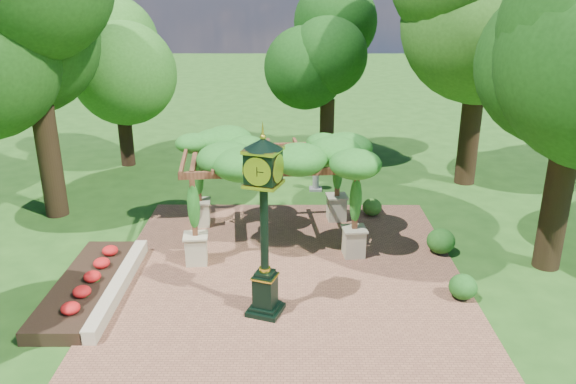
{
  "coord_description": "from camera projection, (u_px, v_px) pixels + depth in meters",
  "views": [
    {
      "loc": [
        0.07,
        -12.96,
        7.83
      ],
      "look_at": [
        0.0,
        2.5,
        2.2
      ],
      "focal_mm": 35.0,
      "sensor_mm": 36.0,
      "label": 1
    }
  ],
  "objects": [
    {
      "name": "border_wall",
      "position": [
        119.0,
        286.0,
        15.28
      ],
      "size": [
        0.35,
        5.0,
        0.4
      ],
      "primitive_type": "cube",
      "color": "#C6B793",
      "rests_on": "ground"
    },
    {
      "name": "tree_west_near",
      "position": [
        28.0,
        13.0,
        18.21
      ],
      "size": [
        5.11,
        5.11,
        10.29
      ],
      "color": "#302113",
      "rests_on": "ground"
    },
    {
      "name": "brick_plaza",
      "position": [
        288.0,
        283.0,
        15.79
      ],
      "size": [
        10.0,
        12.0,
        0.04
      ],
      "primitive_type": "cube",
      "color": "brown",
      "rests_on": "ground"
    },
    {
      "name": "shrub_mid",
      "position": [
        441.0,
        241.0,
        17.43
      ],
      "size": [
        0.96,
        0.96,
        0.79
      ],
      "primitive_type": "ellipsoid",
      "rotation": [
        0.0,
        0.0,
        -0.11
      ],
      "color": "#1D5016",
      "rests_on": "brick_plaza"
    },
    {
      "name": "shrub_front",
      "position": [
        463.0,
        287.0,
        14.87
      ],
      "size": [
        0.92,
        0.92,
        0.67
      ],
      "primitive_type": "ellipsoid",
      "rotation": [
        0.0,
        0.0,
        -0.26
      ],
      "color": "#1B5117",
      "rests_on": "brick_plaza"
    },
    {
      "name": "flower_bed",
      "position": [
        86.0,
        286.0,
        15.29
      ],
      "size": [
        1.5,
        5.0,
        0.36
      ],
      "primitive_type": "cube",
      "color": "red",
      "rests_on": "ground"
    },
    {
      "name": "ground",
      "position": [
        288.0,
        302.0,
        14.86
      ],
      "size": [
        120.0,
        120.0,
        0.0
      ],
      "primitive_type": "plane",
      "color": "#1E4714",
      "rests_on": "ground"
    },
    {
      "name": "pedestal_clock",
      "position": [
        264.0,
        212.0,
        13.39
      ],
      "size": [
        1.17,
        1.17,
        4.67
      ],
      "rotation": [
        0.0,
        0.0,
        -0.34
      ],
      "color": "black",
      "rests_on": "brick_plaza"
    },
    {
      "name": "tree_north",
      "position": [
        329.0,
        49.0,
        25.16
      ],
      "size": [
        3.74,
        3.74,
        7.7
      ],
      "color": "#301F13",
      "rests_on": "ground"
    },
    {
      "name": "sundial",
      "position": [
        316.0,
        181.0,
        22.98
      ],
      "size": [
        0.52,
        0.52,
        0.92
      ],
      "rotation": [
        0.0,
        0.0,
        -0.02
      ],
      "color": "gray",
      "rests_on": "ground"
    },
    {
      "name": "pergola",
      "position": [
        272.0,
        156.0,
        17.54
      ],
      "size": [
        5.91,
        4.07,
        3.5
      ],
      "rotation": [
        0.0,
        0.0,
        0.11
      ],
      "color": "#BAB18A",
      "rests_on": "brick_plaza"
    },
    {
      "name": "tree_west_far",
      "position": [
        118.0,
        59.0,
        24.75
      ],
      "size": [
        4.21,
        4.21,
        7.12
      ],
      "color": "black",
      "rests_on": "ground"
    },
    {
      "name": "shrub_back",
      "position": [
        372.0,
        207.0,
        20.34
      ],
      "size": [
        0.85,
        0.85,
        0.63
      ],
      "primitive_type": "ellipsoid",
      "rotation": [
        0.0,
        0.0,
        0.24
      ],
      "color": "#336A1E",
      "rests_on": "brick_plaza"
    }
  ]
}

